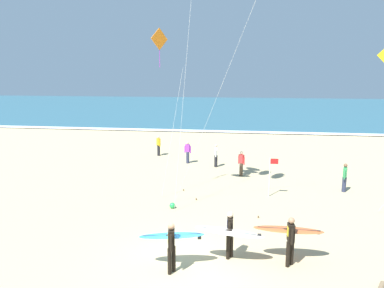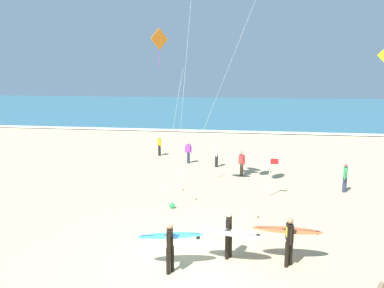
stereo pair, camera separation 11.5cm
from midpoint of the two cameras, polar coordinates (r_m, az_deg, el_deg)
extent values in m
plane|color=tan|center=(13.21, -0.96, -17.95)|extent=(160.00, 160.00, 0.00)
cube|color=#2D6075|center=(70.61, 7.20, 5.52)|extent=(160.00, 60.00, 0.08)
cube|color=white|center=(41.13, 5.95, 1.92)|extent=(160.00, 1.53, 0.01)
cylinder|color=black|center=(12.47, -3.42, -17.54)|extent=(0.13, 0.13, 0.88)
cylinder|color=black|center=(12.61, -2.78, -17.20)|extent=(0.13, 0.13, 0.88)
cube|color=black|center=(12.21, -3.13, -14.30)|extent=(0.25, 0.37, 0.60)
cube|color=yellow|center=(12.19, -3.64, -14.13)|extent=(0.05, 0.20, 0.32)
sphere|color=#A87A59|center=(12.04, -3.15, -12.49)|extent=(0.21, 0.21, 0.21)
cylinder|color=black|center=(12.02, -3.17, -14.94)|extent=(0.09, 0.09, 0.56)
cylinder|color=black|center=(12.37, -3.10, -13.39)|extent=(0.09, 0.09, 0.26)
cylinder|color=black|center=(12.51, -3.36, -13.76)|extent=(0.26, 0.12, 0.14)
ellipsoid|color=#3399D8|center=(12.56, -3.07, -13.85)|extent=(2.22, 0.86, 0.14)
cube|color=#333333|center=(12.54, -3.07, -13.70)|extent=(1.88, 0.35, 0.07)
cube|color=#262628|center=(12.59, 1.21, -14.13)|extent=(0.12, 0.03, 0.14)
cylinder|color=black|center=(13.24, 14.58, -16.12)|extent=(0.13, 0.13, 0.88)
cylinder|color=black|center=(13.41, 15.15, -15.78)|extent=(0.13, 0.13, 0.88)
cube|color=black|center=(13.01, 15.03, -13.03)|extent=(0.23, 0.36, 0.60)
cube|color=yellow|center=(12.97, 14.57, -12.88)|extent=(0.03, 0.20, 0.32)
sphere|color=#A87A59|center=(12.85, 15.12, -11.31)|extent=(0.21, 0.21, 0.21)
cylinder|color=black|center=(12.82, 15.22, -13.60)|extent=(0.09, 0.09, 0.56)
cylinder|color=black|center=(13.17, 14.85, -12.19)|extent=(0.09, 0.09, 0.26)
cylinder|color=black|center=(13.29, 14.49, -12.57)|extent=(0.26, 0.10, 0.14)
ellipsoid|color=orange|center=(13.36, 14.70, -12.65)|extent=(2.45, 0.82, 0.19)
cube|color=#333333|center=(13.34, 14.71, -12.50)|extent=(2.10, 0.22, 0.11)
cube|color=#262628|center=(13.62, 18.96, -12.75)|extent=(0.12, 0.02, 0.14)
cylinder|color=black|center=(13.39, 5.62, -15.48)|extent=(0.13, 0.13, 0.88)
cylinder|color=black|center=(13.53, 6.14, -15.19)|extent=(0.13, 0.13, 0.88)
cube|color=black|center=(13.15, 5.94, -12.44)|extent=(0.21, 0.34, 0.60)
cube|color=blue|center=(13.14, 5.48, -12.26)|extent=(0.02, 0.20, 0.32)
sphere|color=beige|center=(12.99, 5.98, -10.73)|extent=(0.21, 0.21, 0.21)
cylinder|color=black|center=(12.90, 5.92, -12.39)|extent=(0.09, 0.09, 0.26)
cylinder|color=black|center=(12.87, 5.62, -13.07)|extent=(0.25, 0.08, 0.14)
cylinder|color=black|center=(13.38, 5.97, -12.21)|extent=(0.09, 0.09, 0.56)
ellipsoid|color=white|center=(12.85, 5.88, -13.31)|extent=(2.35, 0.63, 0.30)
cube|color=#333333|center=(12.83, 5.89, -13.16)|extent=(2.05, 0.06, 0.21)
cube|color=#262628|center=(12.89, 10.37, -13.69)|extent=(0.12, 0.01, 0.14)
cube|color=orange|center=(18.60, -4.86, 15.77)|extent=(0.63, 0.86, 1.04)
cylinder|color=purple|center=(18.54, -4.81, 12.91)|extent=(0.02, 0.02, 0.82)
cylinder|color=silver|center=(19.28, -2.86, 1.86)|extent=(0.94, 1.30, 6.55)
cylinder|color=brown|center=(20.58, -1.14, -7.08)|extent=(0.06, 0.06, 0.10)
cylinder|color=silver|center=(16.95, 3.83, 6.79)|extent=(4.10, 1.83, 10.17)
cylinder|color=brown|center=(17.14, 10.28, -10.99)|extent=(0.06, 0.06, 0.10)
cylinder|color=silver|center=(17.30, -0.88, 10.79)|extent=(0.82, 1.72, 12.52)
cylinder|color=brown|center=(19.15, 0.81, -8.45)|extent=(0.06, 0.06, 0.10)
cylinder|color=#2D334C|center=(21.92, 22.51, -5.79)|extent=(0.22, 0.22, 0.84)
cube|color=#339351|center=(21.74, 22.64, -4.04)|extent=(0.27, 0.36, 0.54)
sphere|color=brown|center=(21.65, 22.71, -3.07)|extent=(0.20, 0.20, 0.20)
cylinder|color=#339351|center=(21.97, 22.67, -4.17)|extent=(0.08, 0.08, 0.50)
cylinder|color=#339351|center=(21.56, 22.57, -4.43)|extent=(0.08, 0.08, 0.50)
cylinder|color=#2D334C|center=(26.70, -0.44, -2.09)|extent=(0.22, 0.22, 0.84)
cube|color=purple|center=(26.56, -0.45, -0.63)|extent=(0.35, 0.23, 0.54)
sphere|color=beige|center=(26.48, -0.45, 0.17)|extent=(0.20, 0.20, 0.20)
cylinder|color=purple|center=(26.51, -0.02, -0.88)|extent=(0.08, 0.08, 0.50)
cylinder|color=purple|center=(26.65, -0.87, -0.82)|extent=(0.08, 0.08, 0.50)
cylinder|color=#4C3D2D|center=(23.59, 7.76, -3.91)|extent=(0.22, 0.22, 0.84)
cube|color=red|center=(23.43, 7.80, -2.27)|extent=(0.36, 0.34, 0.54)
sphere|color=beige|center=(23.35, 7.82, -1.37)|extent=(0.20, 0.20, 0.20)
cylinder|color=red|center=(23.33, 8.20, -2.59)|extent=(0.08, 0.08, 0.50)
cylinder|color=red|center=(23.58, 7.39, -2.43)|extent=(0.08, 0.08, 0.50)
cylinder|color=black|center=(29.28, -4.91, -0.98)|extent=(0.22, 0.22, 0.84)
cube|color=gold|center=(29.15, -4.93, 0.35)|extent=(0.35, 0.35, 0.54)
sphere|color=beige|center=(29.08, -4.95, 1.08)|extent=(0.20, 0.20, 0.20)
cylinder|color=gold|center=(28.99, -4.72, 0.09)|extent=(0.08, 0.08, 0.50)
cylinder|color=gold|center=(29.34, -5.14, 0.22)|extent=(0.08, 0.08, 0.50)
cylinder|color=black|center=(25.69, 3.90, -2.62)|extent=(0.22, 0.22, 0.84)
cube|color=white|center=(25.54, 3.92, -1.12)|extent=(0.20, 0.33, 0.54)
sphere|color=beige|center=(25.47, 3.93, -0.28)|extent=(0.20, 0.20, 0.20)
cylinder|color=white|center=(25.77, 3.93, -1.24)|extent=(0.08, 0.08, 0.50)
cylinder|color=white|center=(25.36, 3.90, -1.44)|extent=(0.08, 0.08, 0.50)
cylinder|color=silver|center=(19.81, 11.97, -5.00)|extent=(0.05, 0.05, 2.10)
cube|color=red|center=(19.61, 12.71, -2.63)|extent=(0.40, 0.02, 0.28)
sphere|color=green|center=(18.03, -2.88, -9.40)|extent=(0.28, 0.28, 0.28)
camera|label=1|loc=(0.06, -89.83, 0.03)|focal=34.74mm
camera|label=2|loc=(0.06, 90.17, -0.03)|focal=34.74mm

